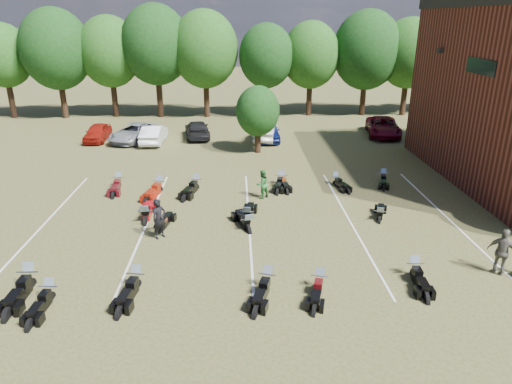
{
  "coord_description": "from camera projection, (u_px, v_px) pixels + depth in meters",
  "views": [
    {
      "loc": [
        -3.5,
        -17.46,
        9.4
      ],
      "look_at": [
        -2.61,
        4.0,
        1.2
      ],
      "focal_mm": 32.0,
      "sensor_mm": 36.0,
      "label": 1
    }
  ],
  "objects": [
    {
      "name": "motorcycle_7",
      "position": [
        146.0,
        223.0,
        22.33
      ],
      "size": [
        0.86,
        2.48,
        1.37
      ],
      "primitive_type": null,
      "rotation": [
        0.0,
        0.0,
        3.17
      ],
      "color": "maroon",
      "rests_on": "ground"
    },
    {
      "name": "motorcycle_15",
      "position": [
        160.0,
        192.0,
        26.32
      ],
      "size": [
        1.36,
        2.63,
        1.4
      ],
      "primitive_type": null,
      "rotation": [
        0.0,
        0.0,
        -0.24
      ],
      "color": "maroon",
      "rests_on": "ground"
    },
    {
      "name": "car_6",
      "position": [
        383.0,
        127.0,
        38.8
      ],
      "size": [
        3.46,
        5.88,
        1.54
      ],
      "primitive_type": "imported",
      "rotation": [
        0.0,
        0.0,
        -0.17
      ],
      "color": "#5D0517",
      "rests_on": "ground"
    },
    {
      "name": "car_2",
      "position": [
        134.0,
        133.0,
        37.04
      ],
      "size": [
        3.9,
        5.56,
        1.41
      ],
      "primitive_type": "imported",
      "rotation": [
        0.0,
        0.0,
        -0.34
      ],
      "color": "gray",
      "rests_on": "ground"
    },
    {
      "name": "motorcycle_3",
      "position": [
        267.0,
        289.0,
        16.92
      ],
      "size": [
        1.36,
        2.39,
        1.27
      ],
      "primitive_type": null,
      "rotation": [
        0.0,
        0.0,
        -0.3
      ],
      "color": "black",
      "rests_on": "ground"
    },
    {
      "name": "ground",
      "position": [
        320.0,
        250.0,
        19.78
      ],
      "size": [
        160.0,
        160.0,
        0.0
      ],
      "primitive_type": "plane",
      "color": "brown",
      "rests_on": "ground"
    },
    {
      "name": "motorcycle_20",
      "position": [
        383.0,
        182.0,
        28.0
      ],
      "size": [
        1.17,
        2.15,
        1.14
      ],
      "primitive_type": null,
      "rotation": [
        0.0,
        0.0,
        -0.26
      ],
      "color": "black",
      "rests_on": "ground"
    },
    {
      "name": "motorcycle_8",
      "position": [
        162.0,
        231.0,
        21.53
      ],
      "size": [
        0.98,
        2.07,
        1.11
      ],
      "primitive_type": null,
      "rotation": [
        0.0,
        0.0,
        2.96
      ],
      "color": "black",
      "rests_on": "ground"
    },
    {
      "name": "car_4",
      "position": [
        268.0,
        131.0,
        37.33
      ],
      "size": [
        1.85,
        4.54,
        1.54
      ],
      "primitive_type": "imported",
      "rotation": [
        0.0,
        0.0,
        -0.01
      ],
      "color": "navy",
      "rests_on": "ground"
    },
    {
      "name": "motorcycle_10",
      "position": [
        248.0,
        232.0,
        21.47
      ],
      "size": [
        1.4,
        2.46,
        1.3
      ],
      "primitive_type": null,
      "rotation": [
        0.0,
        0.0,
        3.44
      ],
      "color": "black",
      "rests_on": "ground"
    },
    {
      "name": "motorcycle_12",
      "position": [
        379.0,
        222.0,
        22.51
      ],
      "size": [
        1.26,
        2.12,
        1.13
      ],
      "primitive_type": null,
      "rotation": [
        0.0,
        0.0,
        2.82
      ],
      "color": "black",
      "rests_on": "ground"
    },
    {
      "name": "person_green",
      "position": [
        262.0,
        184.0,
        25.21
      ],
      "size": [
        1.01,
        0.98,
        1.64
      ],
      "primitive_type": "imported",
      "rotation": [
        0.0,
        0.0,
        3.82
      ],
      "color": "#296E30",
      "rests_on": "ground"
    },
    {
      "name": "motorcycle_19",
      "position": [
        336.0,
        185.0,
        27.46
      ],
      "size": [
        1.17,
        2.12,
        1.13
      ],
      "primitive_type": null,
      "rotation": [
        0.0,
        0.0,
        0.27
      ],
      "color": "black",
      "rests_on": "ground"
    },
    {
      "name": "motorcycle_0",
      "position": [
        31.0,
        288.0,
        16.98
      ],
      "size": [
        0.81,
        2.53,
        1.41
      ],
      "primitive_type": null,
      "rotation": [
        0.0,
        0.0,
        -0.0
      ],
      "color": "black",
      "rests_on": "ground"
    },
    {
      "name": "car_3",
      "position": [
        197.0,
        129.0,
        38.18
      ],
      "size": [
        2.57,
        4.97,
        1.38
      ],
      "primitive_type": "imported",
      "rotation": [
        0.0,
        0.0,
        3.28
      ],
      "color": "black",
      "rests_on": "ground"
    },
    {
      "name": "motorcycle_18",
      "position": [
        280.0,
        185.0,
        27.46
      ],
      "size": [
        1.12,
        2.26,
        1.21
      ],
      "primitive_type": null,
      "rotation": [
        0.0,
        0.0,
        -0.21
      ],
      "color": "black",
      "rests_on": "ground"
    },
    {
      "name": "young_tree_midfield",
      "position": [
        258.0,
        111.0,
        33.07
      ],
      "size": [
        3.2,
        3.2,
        4.7
      ],
      "color": "black",
      "rests_on": "ground"
    },
    {
      "name": "car_1",
      "position": [
        154.0,
        134.0,
        36.47
      ],
      "size": [
        1.66,
        4.48,
        1.46
      ],
      "primitive_type": "imported",
      "rotation": [
        0.0,
        0.0,
        3.12
      ],
      "color": "silver",
      "rests_on": "ground"
    },
    {
      "name": "motorcycle_9",
      "position": [
        247.0,
        223.0,
        22.35
      ],
      "size": [
        1.08,
        2.36,
        1.27
      ],
      "primitive_type": null,
      "rotation": [
        0.0,
        0.0,
        2.98
      ],
      "color": "black",
      "rests_on": "ground"
    },
    {
      "name": "motorcycle_16",
      "position": [
        196.0,
        190.0,
        26.68
      ],
      "size": [
        1.45,
        2.57,
        1.37
      ],
      "primitive_type": null,
      "rotation": [
        0.0,
        0.0,
        -0.29
      ],
      "color": "black",
      "rests_on": "ground"
    },
    {
      "name": "tree_line",
      "position": [
        262.0,
        52.0,
        44.56
      ],
      "size": [
        56.0,
        6.0,
        9.79
      ],
      "color": "black",
      "rests_on": "ground"
    },
    {
      "name": "person_black",
      "position": [
        159.0,
        219.0,
        20.56
      ],
      "size": [
        0.81,
        0.79,
        1.87
      ],
      "primitive_type": "imported",
      "rotation": [
        0.0,
        0.0,
        0.74
      ],
      "color": "black",
      "rests_on": "ground"
    },
    {
      "name": "car_0",
      "position": [
        98.0,
        132.0,
        37.19
      ],
      "size": [
        1.63,
        4.01,
        1.36
      ],
      "primitive_type": "imported",
      "rotation": [
        0.0,
        0.0,
        -0.0
      ],
      "color": "#9A170E",
      "rests_on": "ground"
    },
    {
      "name": "person_grey",
      "position": [
        503.0,
        252.0,
        17.59
      ],
      "size": [
        1.14,
        1.1,
        1.91
      ],
      "primitive_type": "imported",
      "rotation": [
        0.0,
        0.0,
        2.4
      ],
      "color": "#635F54",
      "rests_on": "ground"
    },
    {
      "name": "parking_lines",
      "position": [
        249.0,
        222.0,
        22.46
      ],
      "size": [
        20.1,
        14.0,
        0.01
      ],
      "color": "silver",
      "rests_on": "ground"
    },
    {
      "name": "motorcycle_14",
      "position": [
        119.0,
        187.0,
        27.07
      ],
      "size": [
        0.83,
        2.33,
        1.28
      ],
      "primitive_type": null,
      "rotation": [
        0.0,
        0.0,
        0.04
      ],
      "color": "#400910",
      "rests_on": "ground"
    },
    {
      "name": "motorcycle_17",
      "position": [
        282.0,
        185.0,
        27.51
      ],
      "size": [
        0.87,
        2.19,
        1.19
      ],
      "primitive_type": null,
      "rotation": [
        0.0,
        0.0,
        0.09
      ],
      "color": "black",
      "rests_on": "ground"
    },
    {
      "name": "motorcycle_2",
      "position": [
        137.0,
        288.0,
        16.95
      ],
      "size": [
        1.07,
        2.39,
        1.29
      ],
      "primitive_type": null,
      "rotation": [
        0.0,
        0.0,
        -0.15
      ],
      "color": "black",
      "rests_on": "ground"
    },
    {
      "name": "motorcycle_4",
      "position": [
        413.0,
        277.0,
        17.69
      ],
      "size": [
        0.89,
        2.26,
        1.23
      ],
      "primitive_type": null,
      "rotation": [
        0.0,
        0.0,
        -0.08
      ],
      "color": "black",
      "rests_on": "ground"
    },
    {
      "name": "car_7",
      "position": [
        442.0,
        132.0,
        37.59
      ],
      "size": [
        3.19,
        4.72,
        1.27
      ],
      "primitive_type": "imported",
      "rotation": [
        0.0,
        0.0,
        3.5
      ],
      "color": "#3C3B41",
      "rests_on": "ground"
    },
    {
      "name": "motorcycle_5",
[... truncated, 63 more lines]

